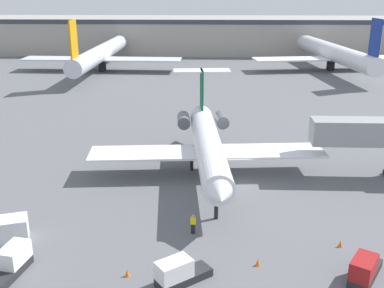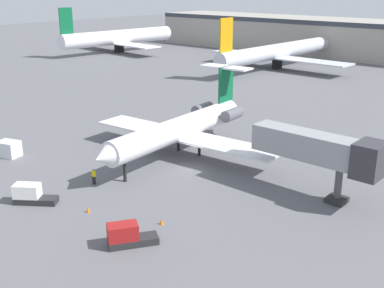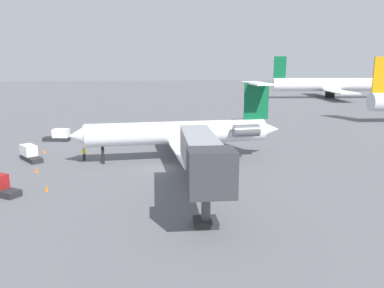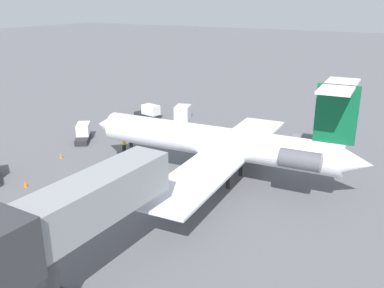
% 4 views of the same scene
% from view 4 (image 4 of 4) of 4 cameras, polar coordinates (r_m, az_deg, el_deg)
% --- Properties ---
extents(ground_plane, '(400.00, 400.00, 0.10)m').
position_cam_4_polar(ground_plane, '(37.83, -1.66, -5.76)').
color(ground_plane, '#5B5B60').
extents(regional_jet, '(25.15, 26.52, 9.61)m').
position_cam_4_polar(regional_jet, '(38.00, 4.23, 0.22)').
color(regional_jet, white).
rests_on(regional_jet, ground_plane).
extents(jet_bridge, '(12.99, 3.23, 6.57)m').
position_cam_4_polar(jet_bridge, '(23.93, -16.02, -8.98)').
color(jet_bridge, gray).
rests_on(jet_bridge, ground_plane).
extents(ground_crew_marshaller, '(0.44, 0.33, 1.69)m').
position_cam_4_polar(ground_crew_marshaller, '(46.34, -9.14, -0.06)').
color(ground_crew_marshaller, black).
rests_on(ground_crew_marshaller, ground_plane).
extents(baggage_tug_lead, '(4.05, 3.51, 1.90)m').
position_cam_4_polar(baggage_tug_lead, '(51.32, -14.43, 1.43)').
color(baggage_tug_lead, '#262628').
rests_on(baggage_tug_lead, ground_plane).
extents(baggage_tug_trailing, '(2.14, 4.19, 1.90)m').
position_cam_4_polar(baggage_tug_trailing, '(59.31, -5.78, 4.28)').
color(baggage_tug_trailing, '#262628').
rests_on(baggage_tug_trailing, ground_plane).
extents(cargo_container_uld, '(3.00, 2.61, 1.91)m').
position_cam_4_polar(cargo_container_uld, '(58.35, -1.26, 4.25)').
color(cargo_container_uld, silver).
rests_on(cargo_container_uld, ground_plane).
extents(traffic_cone_near, '(0.36, 0.36, 0.55)m').
position_cam_4_polar(traffic_cone_near, '(46.25, -17.22, -1.50)').
color(traffic_cone_near, orange).
rests_on(traffic_cone_near, ground_plane).
extents(traffic_cone_mid, '(0.36, 0.36, 0.55)m').
position_cam_4_polar(traffic_cone_mid, '(40.33, -21.49, -5.03)').
color(traffic_cone_mid, orange).
rests_on(traffic_cone_mid, ground_plane).
extents(traffic_cone_far, '(0.36, 0.36, 0.55)m').
position_cam_4_polar(traffic_cone_far, '(53.51, -11.12, 1.77)').
color(traffic_cone_far, orange).
rests_on(traffic_cone_far, ground_plane).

